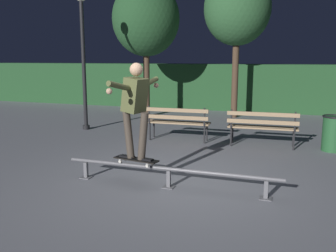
{
  "coord_description": "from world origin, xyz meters",
  "views": [
    {
      "loc": [
        1.8,
        -5.64,
        2.05
      ],
      "look_at": [
        -0.28,
        0.51,
        0.85
      ],
      "focal_mm": 39.26,
      "sensor_mm": 36.0,
      "label": 1
    }
  ],
  "objects_px": {
    "trash_can": "(334,133)",
    "tree_behind_benches": "(237,9)",
    "grind_rail": "(169,172)",
    "park_bench_leftmost": "(177,120)",
    "lamp_post_left": "(83,43)",
    "skateboarder": "(135,103)",
    "tree_far_left": "(146,19)",
    "skateboard": "(136,160)",
    "park_bench_left_center": "(262,125)"
  },
  "relations": [
    {
      "from": "park_bench_left_center",
      "to": "lamp_post_left",
      "type": "bearing_deg",
      "value": 173.0
    },
    {
      "from": "skateboard",
      "to": "lamp_post_left",
      "type": "relative_size",
      "value": 0.21
    },
    {
      "from": "grind_rail",
      "to": "tree_behind_benches",
      "type": "bearing_deg",
      "value": 90.76
    },
    {
      "from": "lamp_post_left",
      "to": "park_bench_left_center",
      "type": "bearing_deg",
      "value": -7.0
    },
    {
      "from": "grind_rail",
      "to": "skateboarder",
      "type": "relative_size",
      "value": 2.29
    },
    {
      "from": "skateboard",
      "to": "park_bench_leftmost",
      "type": "distance_m",
      "value": 3.28
    },
    {
      "from": "grind_rail",
      "to": "skateboard",
      "type": "xyz_separation_m",
      "value": [
        -0.56,
        0.0,
        0.15
      ]
    },
    {
      "from": "park_bench_left_center",
      "to": "tree_behind_benches",
      "type": "xyz_separation_m",
      "value": [
        -1.29,
        4.23,
        3.13
      ]
    },
    {
      "from": "grind_rail",
      "to": "skateboarder",
      "type": "bearing_deg",
      "value": -179.95
    },
    {
      "from": "park_bench_left_center",
      "to": "trash_can",
      "type": "height_order",
      "value": "park_bench_left_center"
    },
    {
      "from": "tree_far_left",
      "to": "lamp_post_left",
      "type": "bearing_deg",
      "value": -105.68
    },
    {
      "from": "skateboarder",
      "to": "tree_behind_benches",
      "type": "bearing_deg",
      "value": 86.46
    },
    {
      "from": "park_bench_left_center",
      "to": "tree_far_left",
      "type": "bearing_deg",
      "value": 141.26
    },
    {
      "from": "park_bench_leftmost",
      "to": "tree_far_left",
      "type": "height_order",
      "value": "tree_far_left"
    },
    {
      "from": "park_bench_left_center",
      "to": "tree_behind_benches",
      "type": "height_order",
      "value": "tree_behind_benches"
    },
    {
      "from": "tree_behind_benches",
      "to": "tree_far_left",
      "type": "height_order",
      "value": "tree_behind_benches"
    },
    {
      "from": "grind_rail",
      "to": "trash_can",
      "type": "xyz_separation_m",
      "value": [
        2.73,
        3.43,
        0.15
      ]
    },
    {
      "from": "grind_rail",
      "to": "trash_can",
      "type": "height_order",
      "value": "trash_can"
    },
    {
      "from": "grind_rail",
      "to": "tree_behind_benches",
      "type": "height_order",
      "value": "tree_behind_benches"
    },
    {
      "from": "skateboarder",
      "to": "lamp_post_left",
      "type": "distance_m",
      "value": 5.22
    },
    {
      "from": "tree_behind_benches",
      "to": "trash_can",
      "type": "xyz_separation_m",
      "value": [
        2.83,
        -4.06,
        -3.25
      ]
    },
    {
      "from": "skateboard",
      "to": "trash_can",
      "type": "bearing_deg",
      "value": 46.16
    },
    {
      "from": "park_bench_leftmost",
      "to": "park_bench_left_center",
      "type": "height_order",
      "value": "same"
    },
    {
      "from": "park_bench_left_center",
      "to": "skateboard",
      "type": "bearing_deg",
      "value": -118.3
    },
    {
      "from": "skateboarder",
      "to": "lamp_post_left",
      "type": "relative_size",
      "value": 0.4
    },
    {
      "from": "tree_far_left",
      "to": "grind_rail",
      "type": "bearing_deg",
      "value": -65.33
    },
    {
      "from": "lamp_post_left",
      "to": "trash_can",
      "type": "height_order",
      "value": "lamp_post_left"
    },
    {
      "from": "tree_far_left",
      "to": "trash_can",
      "type": "distance_m",
      "value": 7.27
    },
    {
      "from": "skateboard",
      "to": "park_bench_left_center",
      "type": "bearing_deg",
      "value": 61.7
    },
    {
      "from": "grind_rail",
      "to": "skateboard",
      "type": "distance_m",
      "value": 0.59
    },
    {
      "from": "tree_behind_benches",
      "to": "trash_can",
      "type": "height_order",
      "value": "tree_behind_benches"
    },
    {
      "from": "skateboarder",
      "to": "lamp_post_left",
      "type": "xyz_separation_m",
      "value": [
        -3.29,
        3.88,
        1.13
      ]
    },
    {
      "from": "skateboard",
      "to": "trash_can",
      "type": "relative_size",
      "value": 1.0
    },
    {
      "from": "grind_rail",
      "to": "tree_far_left",
      "type": "relative_size",
      "value": 0.77
    },
    {
      "from": "skateboarder",
      "to": "trash_can",
      "type": "bearing_deg",
      "value": 46.19
    },
    {
      "from": "park_bench_leftmost",
      "to": "lamp_post_left",
      "type": "bearing_deg",
      "value": 168.27
    },
    {
      "from": "skateboarder",
      "to": "tree_behind_benches",
      "type": "height_order",
      "value": "tree_behind_benches"
    },
    {
      "from": "lamp_post_left",
      "to": "trash_can",
      "type": "xyz_separation_m",
      "value": [
        6.58,
        -0.45,
        -2.07
      ]
    },
    {
      "from": "park_bench_leftmost",
      "to": "trash_can",
      "type": "xyz_separation_m",
      "value": [
        3.6,
        0.17,
        -0.12
      ]
    },
    {
      "from": "park_bench_leftmost",
      "to": "tree_behind_benches",
      "type": "distance_m",
      "value": 5.31
    },
    {
      "from": "park_bench_left_center",
      "to": "trash_can",
      "type": "relative_size",
      "value": 2.02
    },
    {
      "from": "skateboarder",
      "to": "tree_far_left",
      "type": "relative_size",
      "value": 0.34
    },
    {
      "from": "grind_rail",
      "to": "skateboarder",
      "type": "xyz_separation_m",
      "value": [
        -0.56,
        -0.0,
        1.09
      ]
    },
    {
      "from": "trash_can",
      "to": "tree_behind_benches",
      "type": "bearing_deg",
      "value": 124.88
    },
    {
      "from": "grind_rail",
      "to": "park_bench_leftmost",
      "type": "distance_m",
      "value": 3.39
    },
    {
      "from": "grind_rail",
      "to": "trash_can",
      "type": "distance_m",
      "value": 4.39
    },
    {
      "from": "park_bench_leftmost",
      "to": "trash_can",
      "type": "relative_size",
      "value": 2.02
    },
    {
      "from": "park_bench_left_center",
      "to": "lamp_post_left",
      "type": "xyz_separation_m",
      "value": [
        -5.05,
        0.62,
        1.94
      ]
    },
    {
      "from": "park_bench_leftmost",
      "to": "tree_far_left",
      "type": "relative_size",
      "value": 0.35
    },
    {
      "from": "grind_rail",
      "to": "tree_behind_benches",
      "type": "relative_size",
      "value": 0.73
    }
  ]
}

